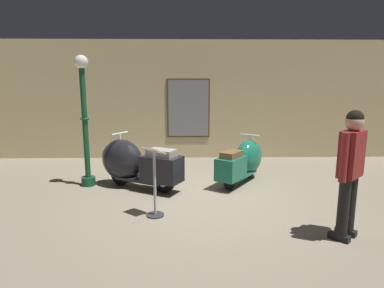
{
  "coord_description": "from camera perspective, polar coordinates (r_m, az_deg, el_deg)",
  "views": [
    {
      "loc": [
        -0.27,
        -5.38,
        2.03
      ],
      "look_at": [
        -0.15,
        1.09,
        0.84
      ],
      "focal_mm": 29.33,
      "sensor_mm": 36.0,
      "label": 1
    }
  ],
  "objects": [
    {
      "name": "visitor_0",
      "position": [
        4.6,
        26.85,
        -3.59
      ],
      "size": [
        0.46,
        0.44,
        1.74
      ],
      "rotation": [
        0.0,
        0.0,
        2.31
      ],
      "color": "black",
      "rests_on": "ground"
    },
    {
      "name": "ground_plane",
      "position": [
        5.75,
        1.69,
        -10.26
      ],
      "size": [
        60.0,
        60.0,
        0.0
      ],
      "primitive_type": "plane",
      "color": "gray"
    },
    {
      "name": "showroom_back_wall",
      "position": [
        8.98,
        0.62,
        7.96
      ],
      "size": [
        18.0,
        0.24,
        3.3
      ],
      "color": "#CCB784",
      "rests_on": "ground"
    },
    {
      "name": "scooter_1",
      "position": [
        6.87,
        9.37,
        -3.02
      ],
      "size": [
        1.31,
        1.59,
        0.99
      ],
      "rotation": [
        0.0,
        0.0,
        0.96
      ],
      "color": "black",
      "rests_on": "ground"
    },
    {
      "name": "info_stanchion",
      "position": [
        5.0,
        -6.78,
        -7.87
      ],
      "size": [
        0.39,
        0.37,
        1.12
      ],
      "color": "#333338",
      "rests_on": "ground"
    },
    {
      "name": "scooter_0",
      "position": [
        6.45,
        -10.56,
        -3.44
      ],
      "size": [
        1.85,
        1.31,
        1.11
      ],
      "rotation": [
        0.0,
        0.0,
        2.65
      ],
      "color": "black",
      "rests_on": "ground"
    },
    {
      "name": "lamppost",
      "position": [
        6.67,
        -18.93,
        4.38
      ],
      "size": [
        0.28,
        0.28,
        2.64
      ],
      "color": "#144728",
      "rests_on": "ground"
    }
  ]
}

